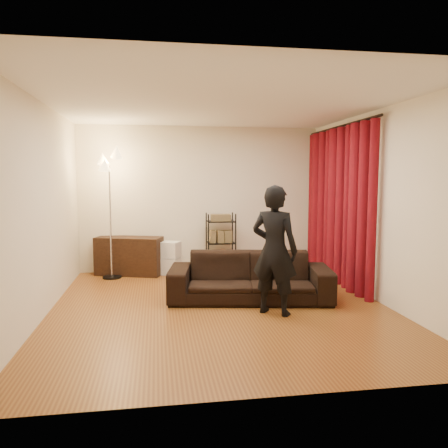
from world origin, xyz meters
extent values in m
plane|color=brown|center=(0.00, 0.00, 0.00)|extent=(5.00, 5.00, 0.00)
plane|color=white|center=(0.00, 0.00, 2.70)|extent=(5.00, 5.00, 0.00)
plane|color=silver|center=(0.00, 2.50, 1.35)|extent=(5.00, 0.00, 5.00)
plane|color=silver|center=(0.00, -2.50, 1.35)|extent=(5.00, 0.00, 5.00)
plane|color=silver|center=(-2.25, 0.00, 1.35)|extent=(0.00, 5.00, 5.00)
plane|color=silver|center=(2.25, 0.00, 1.35)|extent=(0.00, 5.00, 5.00)
cylinder|color=black|center=(2.15, 1.12, 2.58)|extent=(0.04, 2.65, 0.04)
imported|color=black|center=(0.47, 0.28, 0.33)|extent=(2.41, 1.26, 0.67)
imported|color=black|center=(0.64, -0.40, 0.83)|extent=(0.72, 0.68, 1.66)
cube|color=black|center=(-1.34, 2.23, 0.34)|extent=(1.25, 0.79, 0.69)
camera|label=1|loc=(-0.84, -5.72, 1.75)|focal=35.00mm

